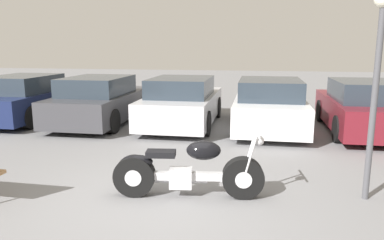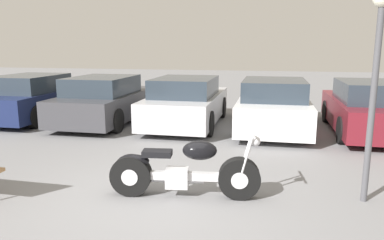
{
  "view_description": "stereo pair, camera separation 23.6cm",
  "coord_description": "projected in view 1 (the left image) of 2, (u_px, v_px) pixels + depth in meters",
  "views": [
    {
      "loc": [
        1.34,
        -5.14,
        2.27
      ],
      "look_at": [
        0.11,
        1.9,
        0.85
      ],
      "focal_mm": 35.0,
      "sensor_mm": 36.0,
      "label": 1
    },
    {
      "loc": [
        1.57,
        -5.09,
        2.27
      ],
      "look_at": [
        0.11,
        1.9,
        0.85
      ],
      "focal_mm": 35.0,
      "sensor_mm": 36.0,
      "label": 2
    }
  ],
  "objects": [
    {
      "name": "ground_plane",
      "position": [
        163.0,
        199.0,
        5.63
      ],
      "size": [
        60.0,
        60.0,
        0.0
      ],
      "primitive_type": "plane",
      "color": "slate"
    },
    {
      "name": "motorcycle",
      "position": [
        187.0,
        171.0,
        5.66
      ],
      "size": [
        2.29,
        0.67,
        1.04
      ],
      "color": "black",
      "rests_on": "ground_plane"
    },
    {
      "name": "parked_car_navy",
      "position": [
        27.0,
        99.0,
        11.6
      ],
      "size": [
        1.91,
        4.21,
        1.39
      ],
      "color": "#19234C",
      "rests_on": "ground_plane"
    },
    {
      "name": "parked_car_maroon",
      "position": [
        364.0,
        108.0,
        9.87
      ],
      "size": [
        1.91,
        4.21,
        1.39
      ],
      "color": "maroon",
      "rests_on": "ground_plane"
    },
    {
      "name": "lamp_post",
      "position": [
        378.0,
        61.0,
        5.26
      ],
      "size": [
        0.26,
        0.26,
        3.03
      ],
      "color": "#4C4C51",
      "rests_on": "ground_plane"
    },
    {
      "name": "parked_car_white",
      "position": [
        269.0,
        105.0,
        10.29
      ],
      "size": [
        1.91,
        4.21,
        1.39
      ],
      "color": "white",
      "rests_on": "ground_plane"
    },
    {
      "name": "parked_car_dark_grey",
      "position": [
        101.0,
        101.0,
        11.09
      ],
      "size": [
        1.91,
        4.21,
        1.39
      ],
      "color": "#3D3D42",
      "rests_on": "ground_plane"
    },
    {
      "name": "parked_car_silver",
      "position": [
        183.0,
        103.0,
        10.8
      ],
      "size": [
        1.91,
        4.21,
        1.39
      ],
      "color": "#BCBCC1",
      "rests_on": "ground_plane"
    }
  ]
}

